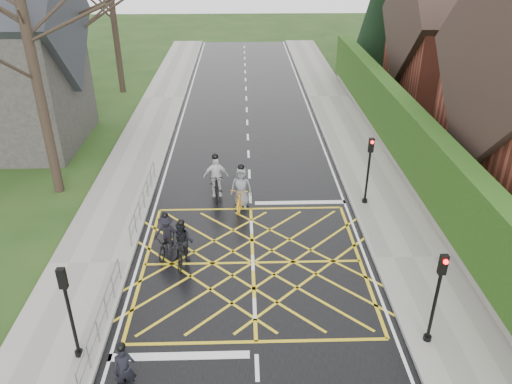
{
  "coord_description": "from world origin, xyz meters",
  "views": [
    {
      "loc": [
        -0.33,
        -15.09,
        11.04
      ],
      "look_at": [
        0.21,
        3.15,
        1.3
      ],
      "focal_mm": 35.0,
      "sensor_mm": 36.0,
      "label": 1
    }
  ],
  "objects_px": {
    "cyclist_mid": "(167,238)",
    "cyclist_front": "(216,181)",
    "cyclist_back": "(183,247)",
    "cyclist_rear": "(125,379)",
    "cyclist_lead": "(241,192)"
  },
  "relations": [
    {
      "from": "cyclist_mid",
      "to": "cyclist_front",
      "type": "height_order",
      "value": "cyclist_front"
    },
    {
      "from": "cyclist_rear",
      "to": "cyclist_back",
      "type": "distance_m",
      "value": 5.96
    },
    {
      "from": "cyclist_rear",
      "to": "cyclist_lead",
      "type": "relative_size",
      "value": 0.86
    },
    {
      "from": "cyclist_rear",
      "to": "cyclist_back",
      "type": "xyz_separation_m",
      "value": [
        0.92,
        5.89,
        0.12
      ]
    },
    {
      "from": "cyclist_back",
      "to": "cyclist_mid",
      "type": "xyz_separation_m",
      "value": [
        -0.67,
        0.68,
        -0.06
      ]
    },
    {
      "from": "cyclist_back",
      "to": "cyclist_front",
      "type": "xyz_separation_m",
      "value": [
        1.01,
        5.17,
        0.09
      ]
    },
    {
      "from": "cyclist_rear",
      "to": "cyclist_mid",
      "type": "relative_size",
      "value": 1.01
    },
    {
      "from": "cyclist_back",
      "to": "cyclist_mid",
      "type": "distance_m",
      "value": 0.96
    },
    {
      "from": "cyclist_rear",
      "to": "cyclist_mid",
      "type": "bearing_deg",
      "value": 76.04
    },
    {
      "from": "cyclist_rear",
      "to": "cyclist_lead",
      "type": "height_order",
      "value": "cyclist_lead"
    },
    {
      "from": "cyclist_mid",
      "to": "cyclist_back",
      "type": "bearing_deg",
      "value": -35.11
    },
    {
      "from": "cyclist_back",
      "to": "cyclist_lead",
      "type": "bearing_deg",
      "value": 67.7
    },
    {
      "from": "cyclist_lead",
      "to": "cyclist_front",
      "type": "bearing_deg",
      "value": 147.48
    },
    {
      "from": "cyclist_rear",
      "to": "cyclist_front",
      "type": "bearing_deg",
      "value": 68.34
    },
    {
      "from": "cyclist_lead",
      "to": "cyclist_mid",
      "type": "bearing_deg",
      "value": -120.59
    }
  ]
}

